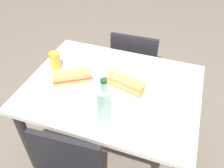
{
  "coord_description": "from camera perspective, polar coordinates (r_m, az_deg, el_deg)",
  "views": [
    {
      "loc": [
        0.37,
        -1.04,
        1.78
      ],
      "look_at": [
        0.0,
        0.0,
        0.8
      ],
      "focal_mm": 37.61,
      "sensor_mm": 36.0,
      "label": 1
    }
  ],
  "objects": [
    {
      "name": "ground_plane",
      "position": [
        2.09,
        -0.0,
        -16.66
      ],
      "size": [
        8.0,
        8.0,
        0.0
      ],
      "primitive_type": "plane",
      "color": "#6B6056"
    },
    {
      "name": "dining_table",
      "position": [
        1.58,
        -0.0,
        -3.99
      ],
      "size": [
        1.09,
        0.83,
        0.78
      ],
      "color": "beige",
      "rests_on": "ground"
    },
    {
      "name": "chair_far",
      "position": [
        2.12,
        5.53,
        4.09
      ],
      "size": [
        0.41,
        0.41,
        0.86
      ],
      "color": "black",
      "rests_on": "ground"
    },
    {
      "name": "plate_near",
      "position": [
        1.47,
        3.01,
        -1.06
      ],
      "size": [
        0.25,
        0.25,
        0.01
      ],
      "primitive_type": "cylinder",
      "color": "white",
      "rests_on": "dining_table"
    },
    {
      "name": "baguette_sandwich_near",
      "position": [
        1.44,
        3.07,
        0.16
      ],
      "size": [
        0.26,
        0.13,
        0.07
      ],
      "color": "tan",
      "rests_on": "plate_near"
    },
    {
      "name": "knife_near",
      "position": [
        1.5,
        3.75,
        0.63
      ],
      "size": [
        0.18,
        0.05,
        0.01
      ],
      "color": "silver",
      "rests_on": "plate_near"
    },
    {
      "name": "plate_far",
      "position": [
        1.53,
        -9.46,
        0.35
      ],
      "size": [
        0.25,
        0.25,
        0.01
      ],
      "primitive_type": "cylinder",
      "color": "white",
      "rests_on": "dining_table"
    },
    {
      "name": "baguette_sandwich_far",
      "position": [
        1.5,
        -9.63,
        1.55
      ],
      "size": [
        0.24,
        0.19,
        0.07
      ],
      "color": "tan",
      "rests_on": "plate_far"
    },
    {
      "name": "knife_far",
      "position": [
        1.56,
        -10.14,
        1.94
      ],
      "size": [
        0.17,
        0.09,
        0.01
      ],
      "color": "silver",
      "rests_on": "plate_far"
    },
    {
      "name": "water_bottle",
      "position": [
        1.23,
        -1.86,
        -4.89
      ],
      "size": [
        0.08,
        0.08,
        0.28
      ],
      "color": "#99C6B7",
      "rests_on": "dining_table"
    },
    {
      "name": "beer_glass",
      "position": [
        1.65,
        -13.6,
        5.52
      ],
      "size": [
        0.07,
        0.07,
        0.12
      ],
      "primitive_type": "cylinder",
      "color": "gold",
      "rests_on": "dining_table"
    },
    {
      "name": "olive_bowl",
      "position": [
        1.28,
        16.04,
        -10.79
      ],
      "size": [
        0.09,
        0.09,
        0.03
      ],
      "primitive_type": "cylinder",
      "color": "silver",
      "rests_on": "dining_table"
    }
  ]
}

